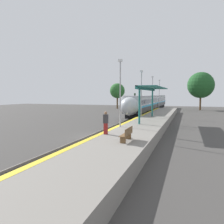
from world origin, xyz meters
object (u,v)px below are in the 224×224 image
lamppost_farthest (159,92)px  lamppost_far (152,92)px  lamppost_mid (141,91)px  train (150,103)px  railway_signal (135,102)px  person_waiting (106,122)px  lamppost_near (120,89)px  platform_bench (127,134)px

lamppost_farthest → lamppost_far: bearing=-90.0°
lamppost_mid → train: bearing=95.9°
railway_signal → lamppost_far: size_ratio=0.68×
person_waiting → lamppost_near: 4.82m
railway_signal → person_waiting: bearing=-81.3°
train → person_waiting: train is taller
lamppost_near → lamppost_mid: same height
train → lamppost_farthest: bearing=-28.9°
train → railway_signal: railway_signal is taller
train → lamppost_near: (2.13, -30.15, 2.31)m
train → lamppost_farthest: (2.13, -1.17, 2.31)m
train → lamppost_mid: size_ratio=6.51×
lamppost_far → lamppost_farthest: same height
person_waiting → train: bearing=93.7°
platform_bench → lamppost_near: size_ratio=0.29×
person_waiting → lamppost_farthest: bearing=90.2°
lamppost_far → person_waiting: bearing=-89.8°
person_waiting → lamppost_near: size_ratio=0.28×
lamppost_near → lamppost_farthest: bearing=90.0°
lamppost_near → lamppost_farthest: same height
lamppost_near → lamppost_farthest: (0.00, 28.98, 0.00)m
lamppost_near → platform_bench: bearing=-68.8°
lamppost_farthest → person_waiting: bearing=-89.8°
platform_bench → lamppost_mid: lamppost_mid is taller
platform_bench → lamppost_near: (-2.28, 5.90, 3.03)m
railway_signal → lamppost_near: (4.07, -23.23, 1.89)m
train → person_waiting: 34.27m
railway_signal → lamppost_farthest: bearing=54.7°
platform_bench → lamppost_farthest: size_ratio=0.29×
train → person_waiting: bearing=-86.3°
person_waiting → lamppost_near: lamppost_near is taller
platform_bench → person_waiting: person_waiting is taller
platform_bench → train: bearing=97.0°
railway_signal → train: bearing=74.4°
person_waiting → lamppost_near: (-0.10, 4.05, 2.61)m
lamppost_near → lamppost_far: size_ratio=1.00×
railway_signal → lamppost_near: lamppost_near is taller
train → platform_bench: 36.33m
platform_bench → person_waiting: bearing=139.7°
train → platform_bench: size_ratio=22.56×
railway_signal → lamppost_near: 23.65m
lamppost_mid → lamppost_farthest: same height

